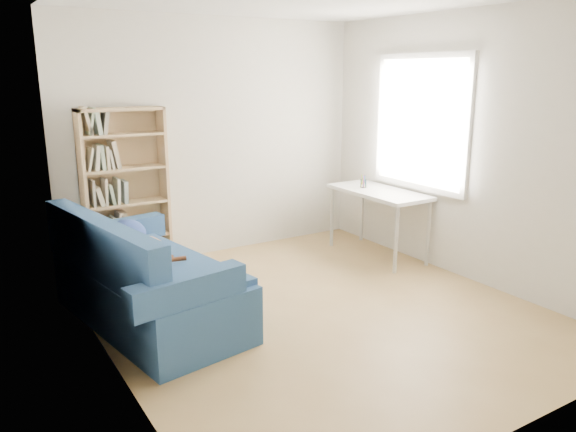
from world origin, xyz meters
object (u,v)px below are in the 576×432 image
(bookshelf, at_px, (126,198))
(pen_cup, at_px, (364,183))
(sofa, at_px, (143,282))
(desk, at_px, (379,197))

(bookshelf, relative_size, pen_cup, 11.28)
(sofa, xyz_separation_m, bookshelf, (0.26, 1.28, 0.43))
(bookshelf, bearing_deg, pen_cup, -16.56)
(bookshelf, xyz_separation_m, desk, (2.53, -0.95, -0.10))
(bookshelf, height_order, desk, bookshelf)
(bookshelf, distance_m, desk, 2.70)
(bookshelf, relative_size, desk, 1.39)
(sofa, distance_m, pen_cup, 2.83)
(bookshelf, distance_m, pen_cup, 2.59)
(sofa, xyz_separation_m, pen_cup, (2.74, 0.55, 0.46))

